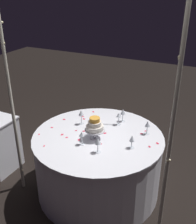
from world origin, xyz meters
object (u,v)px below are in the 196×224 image
Objects in this scene: main_table at (98,163)px; cake_knife at (103,124)px; wine_glass_5 at (119,116)px; wine_glass_2 at (81,114)px; wine_glass_6 at (123,112)px; tiered_cake at (95,126)px; wine_glass_1 at (98,142)px; decorative_arch at (80,86)px; wine_glass_4 at (147,125)px; wine_glass_3 at (82,135)px; wine_glass_0 at (132,139)px.

main_table is 5.14× the size of cake_knife.
main_table is 0.62m from wine_glass_5.
wine_glass_6 is at bearing -146.25° from wine_glass_2.
cake_knife is (0.17, 0.08, -0.11)m from wine_glass_5.
wine_glass_1 is (-0.15, 0.23, -0.03)m from tiered_cake.
wine_glass_4 is at bearing -125.73° from decorative_arch.
wine_glass_3 is at bearing 74.28° from wine_glass_6.
main_table is 0.55m from wine_glass_3.
tiered_cake reaches higher than wine_glass_3.
wine_glass_6 is 0.28m from cake_knife.
cake_knife is at bearing -80.24° from tiered_cake.
wine_glass_6 is at bearing -88.20° from wine_glass_1.
wine_glass_1 is 1.02× the size of wine_glass_4.
wine_glass_2 is 0.29m from cake_knife.
wine_glass_4 is (-0.34, -0.58, -0.01)m from wine_glass_1.
decorative_arch is 12.81× the size of wine_glass_2.
wine_glass_6 is 0.56× the size of cake_knife.
tiered_cake is 1.64× the size of wine_glass_3.
tiered_cake is 1.57× the size of wine_glass_4.
wine_glass_6 is (0.30, -0.52, 0.02)m from wine_glass_0.
tiered_cake reaches higher than main_table.
tiered_cake is 1.63× the size of wine_glass_5.
tiered_cake reaches higher than wine_glass_2.
main_table is 0.47m from cake_knife.
wine_glass_4 is 1.04× the size of wine_glass_5.
wine_glass_0 is (-0.43, 0.00, -0.05)m from tiered_cake.
wine_glass_0 is at bearing 145.16° from cake_knife.
wine_glass_6 is at bearing -98.01° from decorative_arch.
wine_glass_2 reaches higher than wine_glass_1.
tiered_cake is at bearing -111.02° from wine_glass_3.
main_table is 9.12× the size of wine_glass_6.
decorative_arch reaches higher than wine_glass_0.
wine_glass_6 is (-0.42, -0.28, -0.02)m from wine_glass_2.
main_table is 10.16× the size of wine_glass_0.
wine_glass_3 is 0.99× the size of wine_glass_5.
wine_glass_0 is 0.52m from wine_glass_3.
tiered_cake reaches higher than wine_glass_1.
wine_glass_1 is 0.75m from wine_glass_6.
main_table is at bearing -64.26° from wine_glass_1.
wine_glass_0 is 0.51× the size of cake_knife.
wine_glass_4 and wine_glass_6 have the same top height.
decorative_arch is 1.15m from main_table.
wine_glass_4 is at bearing 169.77° from wine_glass_5.
tiered_cake is at bearing -88.15° from decorative_arch.
wine_glass_2 is (0.31, -0.17, 0.51)m from main_table.
wine_glass_0 is at bearing -161.39° from wine_glass_3.
wine_glass_5 is at bearing -52.80° from wine_glass_0.
wine_glass_1 reaches higher than main_table.
wine_glass_2 reaches higher than wine_glass_6.
wine_glass_1 is at bearing 115.74° from main_table.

